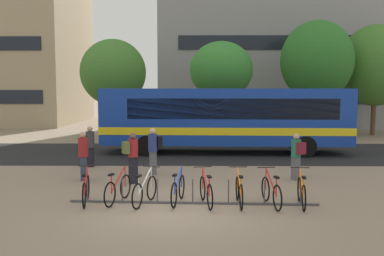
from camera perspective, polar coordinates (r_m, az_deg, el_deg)
The scene contains 22 objects.
ground at distance 11.61m, azimuth -2.55°, elevation -10.78°, with size 200.00×200.00×0.00m, color gray.
bus_lane_asphalt at distance 21.43m, azimuth -1.11°, elevation -3.32°, with size 80.00×7.20×0.01m, color #232326.
city_bus at distance 21.28m, azimuth 4.23°, elevation 1.41°, with size 12.11×3.02×3.20m.
bike_rack at distance 12.14m, azimuth 0.09°, elevation -9.62°, with size 6.94×0.41×0.70m.
parked_bicycle_red_0 at distance 12.48m, azimuth -13.88°, elevation -7.98°, with size 0.52×1.71×0.99m.
parked_bicycle_red_1 at distance 12.39m, azimuth -9.80°, elevation -8.00°, with size 0.62×1.68×0.99m.
parked_bicycle_white_2 at distance 12.09m, azimuth -6.29°, elevation -8.28°, with size 0.65×1.67×0.99m.
parked_bicycle_blue_3 at distance 12.16m, azimuth -1.87°, elevation -8.18°, with size 0.52×1.71×0.99m.
parked_bicycle_red_4 at distance 11.97m, azimuth 1.88°, elevation -8.40°, with size 0.52×1.71×0.99m.
parked_bicycle_orange_5 at distance 12.01m, azimuth 6.28°, elevation -8.38°, with size 0.52×1.72×0.99m.
parked_bicycle_red_6 at distance 12.07m, azimuth 10.47°, elevation -8.36°, with size 0.52×1.71×0.99m.
parked_bicycle_orange_7 at distance 12.23m, azimuth 14.32°, elevation -8.27°, with size 0.52×1.72×0.99m.
commuter_maroon_pack_0 at distance 15.47m, azimuth 13.71°, elevation -3.29°, with size 0.53×0.61×1.65m.
commuter_olive_pack_1 at distance 15.44m, azimuth -14.22°, elevation -3.15°, with size 0.40×0.57×1.72m.
commuter_olive_pack_2 at distance 14.62m, azimuth -7.95°, elevation -3.46°, with size 0.60×0.55×1.73m.
commuter_black_pack_3 at distance 15.98m, azimuth -5.09°, elevation -2.66°, with size 0.56×0.39×1.75m.
commuter_black_pack_4 at distance 18.02m, azimuth -13.46°, elevation -2.03°, with size 0.54×0.36×1.68m.
street_tree_0 at distance 31.91m, azimuth 23.11°, elevation 7.65°, with size 4.71×4.71×7.50m.
street_tree_1 at distance 27.81m, azimuth 3.89°, elevation 7.67°, with size 4.05×4.05×6.20m.
street_tree_2 at distance 28.11m, azimuth -10.41°, elevation 7.25°, with size 4.18×4.18×6.33m.
street_tree_3 at distance 29.07m, azimuth 16.21°, elevation 8.55°, with size 4.63×4.63×7.55m.
building_right_wing at distance 40.62m, azimuth 15.88°, elevation 12.41°, with size 26.95×10.91×16.76m.
Camera 1 is at (0.61, -11.14, 3.22)m, focal length 40.22 mm.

